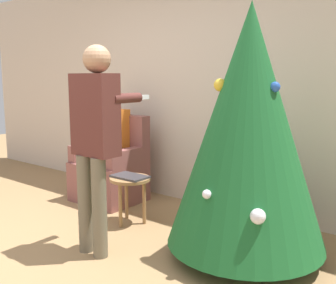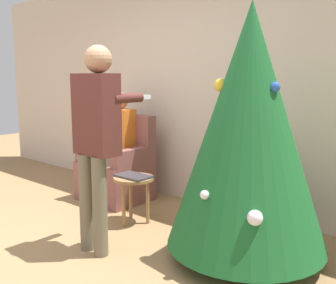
{
  "view_description": "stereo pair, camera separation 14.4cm",
  "coord_description": "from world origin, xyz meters",
  "px_view_note": "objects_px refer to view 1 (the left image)",
  "views": [
    {
      "loc": [
        2.63,
        -1.49,
        1.45
      ],
      "look_at": [
        0.75,
        0.9,
        0.95
      ],
      "focal_mm": 42.0,
      "sensor_mm": 36.0,
      "label": 1
    },
    {
      "loc": [
        2.75,
        -1.4,
        1.45
      ],
      "look_at": [
        0.75,
        0.9,
        0.95
      ],
      "focal_mm": 42.0,
      "sensor_mm": 36.0,
      "label": 2
    }
  ],
  "objects_px": {
    "side_stool": "(130,185)",
    "christmas_tree": "(248,127)",
    "armchair": "(111,171)",
    "person_standing": "(95,132)",
    "person_seated": "(109,141)"
  },
  "relations": [
    {
      "from": "person_seated",
      "to": "christmas_tree",
      "type": "bearing_deg",
      "value": -10.94
    },
    {
      "from": "christmas_tree",
      "to": "armchair",
      "type": "relative_size",
      "value": 2.0
    },
    {
      "from": "armchair",
      "to": "person_standing",
      "type": "bearing_deg",
      "value": -48.12
    },
    {
      "from": "person_seated",
      "to": "armchair",
      "type": "bearing_deg",
      "value": 90.0
    },
    {
      "from": "person_seated",
      "to": "side_stool",
      "type": "xyz_separation_m",
      "value": [
        0.72,
        -0.4,
        -0.31
      ]
    },
    {
      "from": "armchair",
      "to": "side_stool",
      "type": "height_order",
      "value": "armchair"
    },
    {
      "from": "person_seated",
      "to": "person_standing",
      "type": "relative_size",
      "value": 0.75
    },
    {
      "from": "person_seated",
      "to": "side_stool",
      "type": "bearing_deg",
      "value": -29.23
    },
    {
      "from": "armchair",
      "to": "side_stool",
      "type": "distance_m",
      "value": 0.84
    },
    {
      "from": "person_standing",
      "to": "christmas_tree",
      "type": "bearing_deg",
      "value": 33.28
    },
    {
      "from": "side_stool",
      "to": "christmas_tree",
      "type": "bearing_deg",
      "value": 0.96
    },
    {
      "from": "side_stool",
      "to": "person_standing",
      "type": "bearing_deg",
      "value": -69.31
    },
    {
      "from": "person_standing",
      "to": "side_stool",
      "type": "relative_size",
      "value": 3.62
    },
    {
      "from": "armchair",
      "to": "person_seated",
      "type": "height_order",
      "value": "person_seated"
    },
    {
      "from": "christmas_tree",
      "to": "person_standing",
      "type": "bearing_deg",
      "value": -146.72
    }
  ]
}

